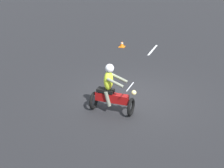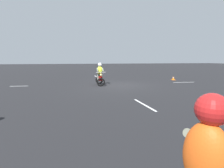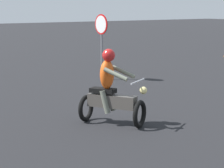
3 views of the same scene
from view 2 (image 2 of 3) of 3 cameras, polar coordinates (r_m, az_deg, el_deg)
ground_plane at (r=13.05m, az=1.81°, el=-0.37°), size 120.00×120.00×0.00m
motorcycle_rider_foreground at (r=13.12m, az=-3.96°, el=2.85°), size 0.72×1.53×1.66m
traffic_cone_mid_left at (r=17.22m, az=19.39°, el=1.77°), size 0.32×0.32×0.33m
lane_stripe_e at (r=14.23m, az=-28.10°, el=-0.61°), size 1.22×0.16×0.01m
lane_stripe_n at (r=7.62m, az=10.53°, el=-6.68°), size 0.22×2.03×0.01m
lane_stripe_w at (r=15.81m, az=22.46°, el=0.52°), size 1.88×0.20×0.01m
lane_stripe_s at (r=19.91m, az=-5.40°, el=2.56°), size 0.15×1.60×0.01m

